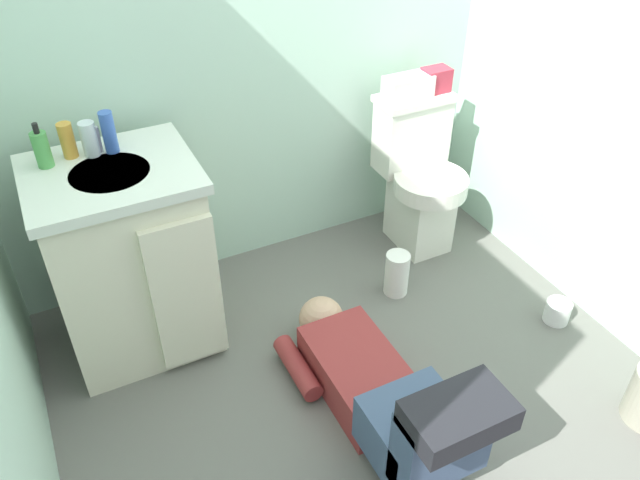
% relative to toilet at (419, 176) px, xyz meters
% --- Properties ---
extents(ground_plane, '(2.73, 2.91, 0.04)m').
position_rel_toilet_xyz_m(ground_plane, '(-0.73, -0.69, -0.39)').
color(ground_plane, '#63625C').
extents(wall_back, '(2.39, 0.08, 2.40)m').
position_rel_toilet_xyz_m(wall_back, '(-0.73, 0.31, 0.83)').
color(wall_back, '#AFD2BD').
rests_on(wall_back, ground_plane).
extents(toilet, '(0.36, 0.46, 0.75)m').
position_rel_toilet_xyz_m(toilet, '(0.00, 0.00, 0.00)').
color(toilet, silver).
rests_on(toilet, ground_plane).
extents(vanity_cabinet, '(0.60, 0.53, 0.82)m').
position_rel_toilet_xyz_m(vanity_cabinet, '(-1.40, -0.09, 0.05)').
color(vanity_cabinet, beige).
rests_on(vanity_cabinet, ground_plane).
extents(faucet, '(0.02, 0.02, 0.10)m').
position_rel_toilet_xyz_m(faucet, '(-1.40, 0.06, 0.50)').
color(faucet, silver).
rests_on(faucet, vanity_cabinet).
extents(person_plumber, '(0.39, 1.06, 0.52)m').
position_rel_toilet_xyz_m(person_plumber, '(-0.74, -0.93, -0.19)').
color(person_plumber, maroon).
rests_on(person_plumber, ground_plane).
extents(tissue_box, '(0.22, 0.11, 0.10)m').
position_rel_toilet_xyz_m(tissue_box, '(-0.04, 0.09, 0.43)').
color(tissue_box, silver).
rests_on(tissue_box, toilet).
extents(toiletry_bag, '(0.12, 0.09, 0.11)m').
position_rel_toilet_xyz_m(toiletry_bag, '(0.11, 0.09, 0.44)').
color(toiletry_bag, '#B22D3F').
rests_on(toiletry_bag, toilet).
extents(soap_dispenser, '(0.06, 0.06, 0.17)m').
position_rel_toilet_xyz_m(soap_dispenser, '(-1.59, 0.04, 0.52)').
color(soap_dispenser, '#4C9E4D').
rests_on(soap_dispenser, vanity_cabinet).
extents(bottle_amber, '(0.05, 0.05, 0.13)m').
position_rel_toilet_xyz_m(bottle_amber, '(-1.50, 0.07, 0.52)').
color(bottle_amber, gold).
rests_on(bottle_amber, vanity_cabinet).
extents(bottle_clear, '(0.06, 0.06, 0.13)m').
position_rel_toilet_xyz_m(bottle_clear, '(-1.43, 0.05, 0.52)').
color(bottle_clear, silver).
rests_on(bottle_clear, vanity_cabinet).
extents(bottle_blue, '(0.05, 0.05, 0.16)m').
position_rel_toilet_xyz_m(bottle_blue, '(-1.36, 0.04, 0.53)').
color(bottle_blue, '#3860BE').
rests_on(bottle_blue, vanity_cabinet).
extents(paper_towel_roll, '(0.11, 0.11, 0.21)m').
position_rel_toilet_xyz_m(paper_towel_roll, '(-0.30, -0.32, -0.26)').
color(paper_towel_roll, white).
rests_on(paper_towel_roll, ground_plane).
extents(toilet_paper_roll, '(0.11, 0.11, 0.10)m').
position_rel_toilet_xyz_m(toilet_paper_roll, '(0.23, -0.79, -0.32)').
color(toilet_paper_roll, white).
rests_on(toilet_paper_roll, ground_plane).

